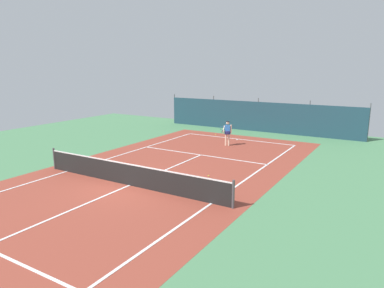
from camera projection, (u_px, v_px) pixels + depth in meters
ground_plane at (130, 185)px, 15.59m from camera, size 36.00×36.00×0.00m
court_surface at (130, 185)px, 15.59m from camera, size 11.02×26.60×0.01m
tennis_net at (129, 174)px, 15.48m from camera, size 10.12×0.10×1.10m
back_fence at (259, 122)px, 28.96m from camera, size 16.30×0.98×2.70m
tennis_player at (227, 131)px, 23.26m from camera, size 0.59×0.82×1.64m
tennis_ball_near_player at (209, 176)px, 16.87m from camera, size 0.07×0.07×0.07m
tennis_ball_midcourt at (216, 135)px, 27.09m from camera, size 0.07×0.07×0.07m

